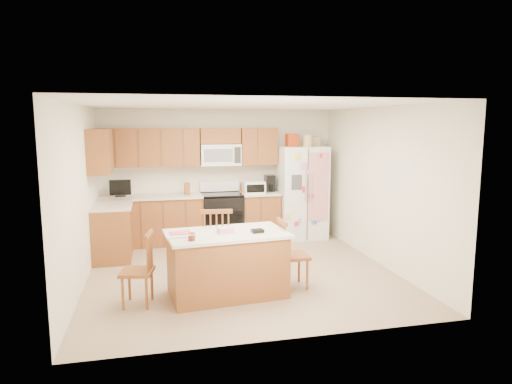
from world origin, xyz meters
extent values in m
plane|color=#9E8361|center=(0.00, 0.00, 0.00)|extent=(4.50, 4.50, 0.00)
cube|color=silver|center=(0.00, 2.25, 1.25)|extent=(4.50, 0.10, 2.50)
cube|color=silver|center=(0.00, -2.25, 1.25)|extent=(4.50, 0.10, 2.50)
cube|color=silver|center=(-2.25, 0.00, 1.25)|extent=(0.10, 4.50, 2.50)
cube|color=silver|center=(2.25, 0.00, 1.25)|extent=(0.10, 4.50, 2.50)
cube|color=white|center=(0.00, 0.00, 2.50)|extent=(4.50, 4.50, 0.04)
cube|color=#985229|center=(-1.31, 1.95, 0.44)|extent=(1.87, 0.60, 0.88)
cube|color=#985229|center=(0.74, 1.95, 0.44)|extent=(0.72, 0.60, 0.88)
cube|color=#985229|center=(-1.95, 1.17, 0.44)|extent=(0.60, 0.95, 0.88)
cube|color=beige|center=(-1.31, 1.94, 0.90)|extent=(1.87, 0.64, 0.04)
cube|color=beige|center=(0.74, 1.94, 0.90)|extent=(0.72, 0.64, 0.04)
cube|color=beige|center=(-1.94, 1.17, 0.90)|extent=(0.64, 0.95, 0.04)
cube|color=#985229|center=(-1.32, 2.08, 1.80)|extent=(1.85, 0.33, 0.70)
cube|color=#985229|center=(0.75, 2.08, 1.80)|extent=(0.70, 0.33, 0.70)
cube|color=#985229|center=(0.00, 2.08, 2.00)|extent=(0.76, 0.33, 0.29)
cube|color=#985229|center=(-2.08, 1.17, 1.80)|extent=(0.33, 0.95, 0.70)
cube|color=brown|center=(-1.90, 1.92, 1.80)|extent=(0.02, 0.01, 0.66)
cube|color=brown|center=(-1.90, 1.65, 0.44)|extent=(0.02, 0.01, 0.84)
cube|color=brown|center=(-1.50, 1.92, 1.80)|extent=(0.02, 0.01, 0.66)
cube|color=brown|center=(-1.50, 1.65, 0.44)|extent=(0.02, 0.01, 0.84)
cube|color=brown|center=(-1.10, 1.92, 1.80)|extent=(0.02, 0.01, 0.66)
cube|color=brown|center=(-1.10, 1.65, 0.44)|extent=(0.02, 0.01, 0.84)
cube|color=brown|center=(-0.70, 1.92, 1.80)|extent=(0.01, 0.01, 0.66)
cube|color=brown|center=(-0.70, 1.65, 0.44)|extent=(0.01, 0.01, 0.84)
cube|color=brown|center=(0.70, 1.92, 1.80)|extent=(0.01, 0.01, 0.66)
cube|color=brown|center=(0.70, 1.65, 0.44)|extent=(0.01, 0.01, 0.84)
cube|color=white|center=(0.00, 2.06, 1.65)|extent=(0.76, 0.38, 0.40)
cube|color=slate|center=(-0.06, 1.86, 1.65)|extent=(0.54, 0.01, 0.24)
cube|color=#262626|center=(0.30, 1.86, 1.65)|extent=(0.12, 0.01, 0.30)
cube|color=#985229|center=(-0.65, 1.95, 1.03)|extent=(0.10, 0.14, 0.22)
cube|color=black|center=(-1.85, 1.97, 0.93)|extent=(0.18, 0.12, 0.02)
cube|color=black|center=(-1.85, 1.97, 1.09)|extent=(0.38, 0.03, 0.28)
cube|color=#D94A25|center=(0.58, 2.03, 1.01)|extent=(0.35, 0.22, 0.18)
cube|color=white|center=(0.60, 1.80, 1.04)|extent=(0.40, 0.28, 0.23)
cube|color=black|center=(0.60, 1.66, 1.04)|extent=(0.34, 0.01, 0.15)
cube|color=black|center=(0.96, 2.00, 1.08)|extent=(0.18, 0.22, 0.32)
cylinder|color=black|center=(0.96, 1.93, 1.01)|extent=(0.12, 0.12, 0.12)
cube|color=black|center=(0.00, 1.93, 0.44)|extent=(0.76, 0.64, 0.88)
cube|color=black|center=(0.00, 1.60, 0.42)|extent=(0.68, 0.01, 0.42)
cube|color=black|center=(0.00, 1.93, 0.91)|extent=(0.76, 0.64, 0.03)
cube|color=white|center=(0.00, 2.19, 1.03)|extent=(0.76, 0.10, 0.20)
cube|color=white|center=(1.57, 1.88, 0.90)|extent=(0.90, 0.75, 1.80)
cube|color=#4C4C4C|center=(1.57, 1.49, 0.90)|extent=(0.02, 0.01, 1.75)
cube|color=silver|center=(1.52, 1.47, 1.05)|extent=(0.02, 0.03, 0.55)
cube|color=silver|center=(1.62, 1.47, 1.05)|extent=(0.02, 0.03, 0.55)
cube|color=#3F3F44|center=(1.35, 1.49, 1.15)|extent=(0.20, 0.01, 0.28)
cube|color=#D84C59|center=(1.77, 1.49, 1.05)|extent=(0.42, 0.01, 1.30)
cube|color=#AB330D|center=(1.37, 1.88, 1.92)|extent=(0.22, 0.22, 0.24)
cylinder|color=#DDC27E|center=(1.67, 1.82, 1.91)|extent=(0.18, 0.18, 0.22)
cube|color=tan|center=(1.85, 1.96, 1.89)|extent=(0.18, 0.20, 0.18)
cube|color=#985229|center=(-0.36, -0.86, 0.40)|extent=(1.54, 0.96, 0.80)
cube|color=beige|center=(-0.36, -0.86, 0.82)|extent=(1.62, 1.05, 0.04)
cylinder|color=#AB330D|center=(-0.84, -1.17, 0.87)|extent=(0.08, 0.08, 0.06)
cylinder|color=white|center=(-0.84, -1.17, 0.89)|extent=(0.09, 0.09, 0.09)
cube|color=#D18691|center=(-0.37, -0.86, 0.88)|extent=(0.21, 0.17, 0.07)
cube|color=black|center=(0.03, -0.95, 0.86)|extent=(0.16, 0.13, 0.04)
cube|color=white|center=(-0.99, -0.92, 0.85)|extent=(0.32, 0.27, 0.01)
cube|color=#D84C4C|center=(-0.95, -0.84, 0.86)|extent=(0.28, 0.23, 0.01)
cylinder|color=white|center=(-0.63, -1.09, 0.85)|extent=(0.13, 0.06, 0.01)
cube|color=#985229|center=(-1.50, -0.95, 0.43)|extent=(0.45, 0.47, 0.04)
cylinder|color=#985229|center=(-1.61, -0.77, 0.20)|extent=(0.03, 0.03, 0.41)
cylinder|color=#985229|center=(-1.67, -1.09, 0.20)|extent=(0.03, 0.03, 0.41)
cylinder|color=#985229|center=(-1.33, -0.82, 0.20)|extent=(0.03, 0.03, 0.41)
cylinder|color=#985229|center=(-1.39, -1.14, 0.20)|extent=(0.03, 0.03, 0.41)
cylinder|color=#985229|center=(-1.31, -0.85, 0.67)|extent=(0.02, 0.02, 0.46)
cylinder|color=#985229|center=(-1.33, -0.92, 0.67)|extent=(0.02, 0.02, 0.46)
cylinder|color=#985229|center=(-1.34, -0.99, 0.67)|extent=(0.02, 0.02, 0.46)
cylinder|color=#985229|center=(-1.35, -1.06, 0.67)|extent=(0.02, 0.02, 0.46)
cylinder|color=#985229|center=(-1.37, -1.13, 0.67)|extent=(0.02, 0.02, 0.46)
cube|color=#985229|center=(-1.34, -0.99, 0.90)|extent=(0.11, 0.38, 0.05)
cube|color=#985229|center=(-0.41, -0.27, 0.49)|extent=(0.51, 0.49, 0.05)
cylinder|color=#985229|center=(-0.21, -0.13, 0.24)|extent=(0.04, 0.04, 0.47)
cylinder|color=#985229|center=(-0.58, -0.09, 0.24)|extent=(0.04, 0.04, 0.47)
cylinder|color=#985229|center=(-0.25, -0.46, 0.24)|extent=(0.04, 0.04, 0.47)
cylinder|color=#985229|center=(-0.62, -0.41, 0.24)|extent=(0.04, 0.04, 0.47)
cylinder|color=#985229|center=(-0.27, -0.48, 0.78)|extent=(0.02, 0.02, 0.53)
cylinder|color=#985229|center=(-0.35, -0.47, 0.78)|extent=(0.02, 0.02, 0.53)
cylinder|color=#985229|center=(-0.44, -0.46, 0.78)|extent=(0.02, 0.02, 0.53)
cylinder|color=#985229|center=(-0.52, -0.45, 0.78)|extent=(0.02, 0.02, 0.53)
cylinder|color=#985229|center=(-0.60, -0.44, 0.78)|extent=(0.02, 0.02, 0.53)
cube|color=#985229|center=(-0.44, -0.46, 1.04)|extent=(0.44, 0.10, 0.05)
cube|color=#985229|center=(0.57, -0.78, 0.44)|extent=(0.40, 0.42, 0.04)
cylinder|color=#985229|center=(0.72, -0.94, 0.21)|extent=(0.04, 0.04, 0.42)
cylinder|color=#985229|center=(0.72, -0.61, 0.21)|extent=(0.04, 0.04, 0.42)
cylinder|color=#985229|center=(0.43, -0.94, 0.21)|extent=(0.04, 0.04, 0.42)
cylinder|color=#985229|center=(0.42, -0.61, 0.21)|extent=(0.04, 0.04, 0.42)
cylinder|color=#985229|center=(0.41, -0.93, 0.69)|extent=(0.02, 0.02, 0.47)
cylinder|color=#985229|center=(0.41, -0.85, 0.69)|extent=(0.02, 0.02, 0.47)
cylinder|color=#985229|center=(0.41, -0.78, 0.69)|extent=(0.02, 0.02, 0.47)
cylinder|color=#985229|center=(0.41, -0.71, 0.69)|extent=(0.02, 0.02, 0.47)
cylinder|color=#985229|center=(0.40, -0.63, 0.69)|extent=(0.02, 0.02, 0.47)
cube|color=#985229|center=(0.41, -0.78, 0.93)|extent=(0.05, 0.39, 0.05)
camera|label=1|loc=(-1.28, -6.55, 2.24)|focal=32.00mm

